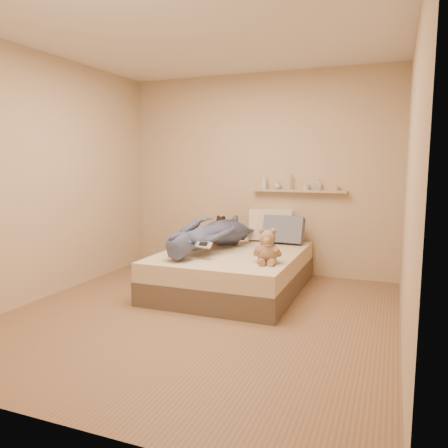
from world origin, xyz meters
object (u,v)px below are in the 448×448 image
at_px(game_console, 204,245).
at_px(dark_plush, 221,229).
at_px(pillow_grey, 283,230).
at_px(pillow_cream, 270,225).
at_px(teddy_bear, 267,249).
at_px(bed, 233,270).
at_px(person, 213,233).
at_px(wall_shelf, 298,191).

bearing_deg(game_console, dark_plush, 103.35).
relative_size(dark_plush, pillow_grey, 0.63).
height_order(game_console, pillow_grey, pillow_grey).
distance_m(game_console, pillow_grey, 1.34).
bearing_deg(game_console, pillow_cream, 75.90).
bearing_deg(game_console, teddy_bear, 6.85).
bearing_deg(pillow_cream, dark_plush, -168.89).
height_order(bed, teddy_bear, teddy_bear).
distance_m(bed, pillow_grey, 0.90).
bearing_deg(bed, person, 179.23).
height_order(teddy_bear, person, person).
relative_size(teddy_bear, wall_shelf, 0.30).
distance_m(bed, teddy_bear, 0.79).
xyz_separation_m(game_console, wall_shelf, (0.68, 1.44, 0.49)).
bearing_deg(teddy_bear, pillow_cream, 104.09).
relative_size(pillow_grey, wall_shelf, 0.42).
bearing_deg(bed, game_console, -103.90).
bearing_deg(pillow_cream, teddy_bear, -75.91).
distance_m(bed, wall_shelf, 1.38).
xyz_separation_m(teddy_bear, pillow_grey, (-0.11, 1.14, 0.02)).
distance_m(bed, game_console, 0.66).
height_order(bed, pillow_grey, pillow_grey).
xyz_separation_m(bed, teddy_bear, (0.53, -0.45, 0.38)).
relative_size(bed, pillow_cream, 3.45).
xyz_separation_m(teddy_bear, wall_shelf, (0.02, 1.36, 0.50)).
height_order(pillow_cream, person, pillow_cream).
xyz_separation_m(bed, wall_shelf, (0.55, 0.91, 0.88)).
distance_m(teddy_bear, person, 0.91).
bearing_deg(pillow_grey, dark_plush, 178.94).
relative_size(pillow_cream, wall_shelf, 0.46).
bearing_deg(dark_plush, pillow_grey, -1.06).
height_order(bed, game_console, game_console).
height_order(bed, wall_shelf, wall_shelf).
relative_size(bed, person, 1.16).
distance_m(bed, dark_plush, 0.90).
height_order(game_console, wall_shelf, wall_shelf).
relative_size(teddy_bear, pillow_cream, 0.66).
bearing_deg(pillow_cream, wall_shelf, 13.10).
relative_size(pillow_cream, person, 0.34).
height_order(dark_plush, pillow_cream, pillow_cream).
distance_m(game_console, dark_plush, 1.27).
bearing_deg(dark_plush, pillow_cream, 11.11).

